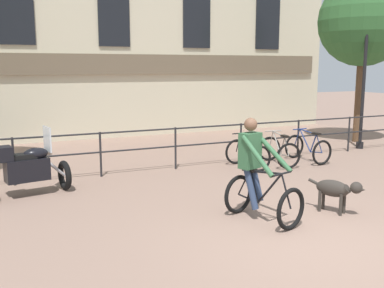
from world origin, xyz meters
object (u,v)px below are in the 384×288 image
at_px(cyclist_with_bike, 257,175).
at_px(parked_bicycle_mid_right, 308,148).
at_px(dog, 337,189).
at_px(street_lamp, 365,61).
at_px(parked_bicycle_near_lamp, 248,154).
at_px(parked_bicycle_mid_left, 279,151).
at_px(parked_motorcycle, 26,168).

xyz_separation_m(cyclist_with_bike, parked_bicycle_mid_right, (3.76, 3.34, -0.41)).
height_order(dog, street_lamp, street_lamp).
height_order(dog, parked_bicycle_near_lamp, parked_bicycle_near_lamp).
height_order(cyclist_with_bike, parked_bicycle_mid_right, cyclist_with_bike).
bearing_deg(street_lamp, parked_bicycle_mid_left, -166.43).
xyz_separation_m(parked_bicycle_mid_left, street_lamp, (3.70, 0.89, 2.34)).
distance_m(cyclist_with_bike, parked_bicycle_mid_left, 4.39).
bearing_deg(cyclist_with_bike, street_lamp, 15.77).
height_order(cyclist_with_bike, dog, cyclist_with_bike).
bearing_deg(parked_bicycle_mid_left, cyclist_with_bike, 56.97).
bearing_deg(street_lamp, parked_motorcycle, -173.19).
xyz_separation_m(dog, parked_bicycle_near_lamp, (0.45, 3.67, -0.07)).
distance_m(cyclist_with_bike, parked_bicycle_near_lamp, 3.86).
xyz_separation_m(dog, street_lamp, (5.09, 4.56, 2.27)).
bearing_deg(parked_bicycle_mid_right, parked_bicycle_mid_left, -4.43).
distance_m(cyclist_with_bike, parked_bicycle_mid_right, 5.05).
height_order(parked_motorcycle, parked_bicycle_mid_left, parked_motorcycle).
relative_size(cyclist_with_bike, parked_bicycle_near_lamp, 1.50).
relative_size(parked_motorcycle, parked_bicycle_mid_left, 1.42).
bearing_deg(parked_bicycle_mid_left, dog, 76.27).
height_order(cyclist_with_bike, street_lamp, street_lamp).
xyz_separation_m(parked_motorcycle, street_lamp, (9.90, 1.18, 2.13)).
height_order(dog, parked_bicycle_mid_left, parked_bicycle_mid_left).
distance_m(cyclist_with_bike, dog, 1.50).
relative_size(parked_bicycle_mid_left, street_lamp, 0.24).
relative_size(dog, parked_motorcycle, 0.56).
bearing_deg(cyclist_with_bike, parked_motorcycle, 120.65).
bearing_deg(dog, parked_bicycle_mid_right, 30.99).
xyz_separation_m(cyclist_with_bike, dog, (1.42, -0.32, -0.33)).
distance_m(parked_bicycle_mid_left, parked_bicycle_mid_right, 0.94).
height_order(parked_bicycle_near_lamp, parked_bicycle_mid_left, same).
bearing_deg(parked_motorcycle, parked_bicycle_mid_right, -97.52).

